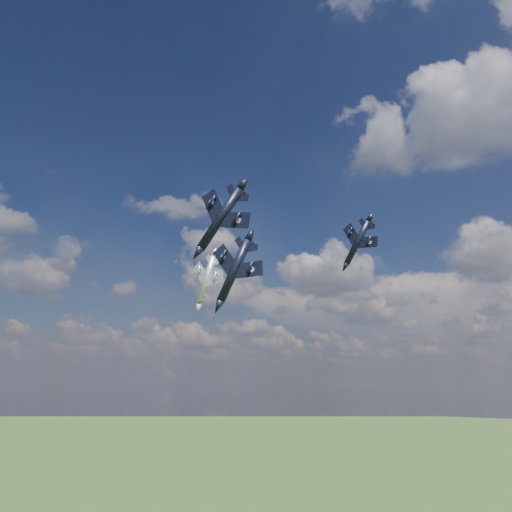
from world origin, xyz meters
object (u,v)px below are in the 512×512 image
Objects in this scene: jet_right_navy at (221,218)px; jet_lead_navy at (234,270)px; jet_left_silver at (206,280)px; jet_high_navy at (358,242)px.

jet_lead_navy is at bearing 109.86° from jet_right_navy.
jet_left_silver reaches higher than jet_lead_navy.
jet_lead_navy is 33.41m from jet_left_silver.
jet_high_navy reaches higher than jet_left_silver.
jet_right_navy is at bearing -69.19° from jet_lead_navy.
jet_lead_navy is 14.76m from jet_right_navy.
jet_right_navy is 1.05× the size of jet_high_navy.
jet_high_navy is (9.38, 24.76, 8.56)m from jet_lead_navy.
jet_right_navy is 46.74m from jet_left_silver.
jet_left_silver is (-33.92, 32.13, 1.18)m from jet_right_navy.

